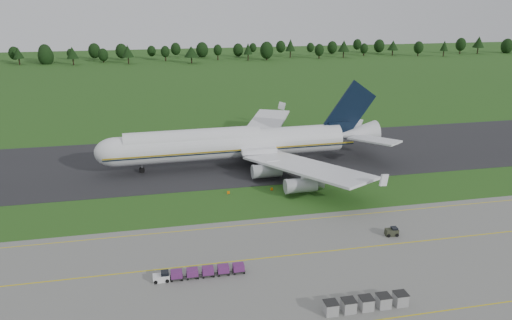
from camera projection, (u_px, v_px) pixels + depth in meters
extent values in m
plane|color=#214A16|center=(244.00, 203.00, 97.39)|extent=(600.00, 600.00, 0.00)
cube|color=slate|center=(292.00, 302.00, 65.83)|extent=(300.00, 52.00, 0.06)
cube|color=black|center=(223.00, 159.00, 123.37)|extent=(300.00, 40.00, 0.08)
cube|color=#CDBB0C|center=(271.00, 257.00, 76.96)|extent=(300.00, 0.25, 0.01)
cube|color=#CDBB0C|center=(255.00, 224.00, 88.09)|extent=(120.00, 0.20, 0.01)
cylinder|color=black|center=(19.00, 62.00, 289.61)|extent=(0.70, 0.70, 3.64)
cone|color=black|center=(18.00, 53.00, 288.02)|extent=(5.95, 5.95, 6.48)
cylinder|color=black|center=(47.00, 61.00, 293.37)|extent=(0.70, 0.70, 2.90)
sphere|color=black|center=(46.00, 56.00, 292.43)|extent=(8.90, 8.90, 8.90)
cylinder|color=black|center=(73.00, 62.00, 288.21)|extent=(0.70, 0.70, 3.78)
cone|color=black|center=(72.00, 53.00, 286.57)|extent=(6.70, 6.70, 6.71)
cylinder|color=black|center=(104.00, 60.00, 299.84)|extent=(0.70, 0.70, 2.90)
sphere|color=black|center=(103.00, 55.00, 298.90)|extent=(5.94, 5.94, 5.94)
cylinder|color=black|center=(128.00, 61.00, 293.04)|extent=(0.70, 0.70, 3.93)
cone|color=black|center=(128.00, 51.00, 291.33)|extent=(6.78, 6.78, 6.98)
cylinder|color=black|center=(166.00, 58.00, 305.60)|extent=(0.70, 0.70, 3.77)
sphere|color=black|center=(165.00, 52.00, 304.38)|extent=(5.34, 5.34, 5.34)
cylinder|color=black|center=(192.00, 60.00, 295.65)|extent=(0.70, 0.70, 3.64)
cone|color=black|center=(191.00, 52.00, 294.06)|extent=(8.69, 8.69, 6.47)
cylinder|color=black|center=(218.00, 57.00, 310.33)|extent=(0.70, 0.70, 4.08)
sphere|color=black|center=(218.00, 50.00, 309.01)|extent=(5.24, 5.24, 5.24)
cylinder|color=black|center=(248.00, 57.00, 308.43)|extent=(0.70, 0.70, 3.80)
cone|color=black|center=(248.00, 49.00, 306.77)|extent=(5.44, 5.44, 6.75)
cylinder|color=black|center=(267.00, 57.00, 310.71)|extent=(0.70, 0.70, 3.92)
sphere|color=black|center=(267.00, 50.00, 309.44)|extent=(8.22, 8.22, 8.22)
cylinder|color=black|center=(290.00, 54.00, 322.39)|extent=(0.70, 0.70, 4.22)
cone|color=black|center=(290.00, 45.00, 320.55)|extent=(6.35, 6.35, 7.51)
cylinder|color=black|center=(319.00, 56.00, 317.70)|extent=(0.70, 0.70, 3.55)
sphere|color=black|center=(319.00, 50.00, 316.55)|extent=(5.90, 5.90, 5.90)
cylinder|color=black|center=(343.00, 55.00, 322.27)|extent=(0.70, 0.70, 3.95)
cone|color=black|center=(344.00, 46.00, 320.54)|extent=(7.54, 7.54, 7.02)
cylinder|color=black|center=(364.00, 53.00, 333.28)|extent=(0.70, 0.70, 3.08)
sphere|color=black|center=(364.00, 48.00, 332.28)|extent=(5.26, 5.26, 5.26)
cylinder|color=black|center=(392.00, 53.00, 334.22)|extent=(0.70, 0.70, 3.56)
cone|color=black|center=(393.00, 45.00, 332.66)|extent=(7.29, 7.29, 6.33)
cylinder|color=black|center=(418.00, 53.00, 331.09)|extent=(0.70, 0.70, 3.66)
sphere|color=black|center=(419.00, 47.00, 329.91)|extent=(6.26, 6.26, 6.26)
cylinder|color=black|center=(443.00, 54.00, 328.74)|extent=(0.70, 0.70, 3.72)
cone|color=black|center=(444.00, 46.00, 327.11)|extent=(5.27, 5.27, 6.61)
cylinder|color=black|center=(460.00, 51.00, 342.12)|extent=(0.70, 0.70, 4.26)
sphere|color=black|center=(461.00, 44.00, 340.74)|extent=(6.81, 6.81, 6.81)
cylinder|color=black|center=(478.00, 51.00, 344.19)|extent=(0.70, 0.70, 4.20)
cone|color=black|center=(479.00, 42.00, 342.35)|extent=(7.73, 7.73, 7.47)
cylinder|color=black|center=(506.00, 51.00, 347.87)|extent=(0.70, 0.70, 3.11)
sphere|color=black|center=(507.00, 46.00, 346.86)|extent=(8.02, 8.02, 8.02)
cylinder|color=silver|center=(232.00, 144.00, 116.94)|extent=(53.18, 7.92, 6.58)
cylinder|color=silver|center=(193.00, 140.00, 114.41)|extent=(31.21, 5.92, 5.14)
sphere|color=silver|center=(115.00, 152.00, 111.03)|extent=(6.58, 6.58, 6.58)
cone|color=silver|center=(357.00, 134.00, 123.83)|extent=(10.21, 6.51, 6.25)
cube|color=gold|center=(235.00, 150.00, 114.06)|extent=(58.50, 1.53, 0.32)
cube|color=silver|center=(306.00, 167.00, 103.82)|extent=(22.44, 31.80, 0.50)
cube|color=silver|center=(264.00, 126.00, 136.05)|extent=(21.24, 32.08, 0.50)
cylinder|color=gray|center=(267.00, 171.00, 108.50)|extent=(6.47, 3.09, 2.93)
cylinder|color=gray|center=(301.00, 185.00, 100.20)|extent=(6.47, 3.09, 2.93)
cylinder|color=gray|center=(244.00, 142.00, 129.76)|extent=(6.47, 3.09, 2.93)
cylinder|color=gray|center=(252.00, 131.00, 140.02)|extent=(6.47, 3.09, 2.93)
cube|color=black|center=(350.00, 110.00, 121.38)|extent=(13.34, 0.84, 14.68)
cube|color=silver|center=(374.00, 140.00, 117.72)|extent=(10.75, 12.69, 0.41)
cube|color=silver|center=(351.00, 126.00, 130.37)|extent=(10.37, 12.79, 0.41)
cylinder|color=slate|center=(142.00, 168.00, 113.60)|extent=(0.33, 0.33, 2.01)
cylinder|color=black|center=(142.00, 170.00, 113.73)|extent=(1.21, 0.85, 1.19)
cylinder|color=slate|center=(259.00, 165.00, 115.72)|extent=(0.33, 0.33, 2.01)
cylinder|color=black|center=(259.00, 167.00, 115.85)|extent=(1.21, 0.85, 1.19)
cylinder|color=slate|center=(251.00, 155.00, 123.31)|extent=(0.33, 0.33, 2.01)
cylinder|color=black|center=(251.00, 156.00, 123.44)|extent=(1.21, 0.85, 1.19)
cube|color=silver|center=(161.00, 278.00, 70.45)|extent=(2.33, 1.25, 0.99)
cylinder|color=black|center=(156.00, 282.00, 69.78)|extent=(0.54, 0.20, 0.54)
cube|color=black|center=(177.00, 277.00, 70.94)|extent=(1.79, 1.34, 0.11)
cube|color=#541F58|center=(176.00, 274.00, 70.77)|extent=(1.61, 1.25, 0.99)
cylinder|color=black|center=(172.00, 281.00, 70.26)|extent=(0.30, 0.13, 0.30)
cube|color=black|center=(192.00, 275.00, 71.38)|extent=(1.79, 1.34, 0.11)
cube|color=#541F58|center=(192.00, 272.00, 71.21)|extent=(1.61, 1.25, 0.99)
cylinder|color=black|center=(188.00, 279.00, 70.71)|extent=(0.30, 0.13, 0.30)
cube|color=black|center=(208.00, 274.00, 71.83)|extent=(1.79, 1.34, 0.11)
cube|color=#541F58|center=(208.00, 270.00, 71.66)|extent=(1.61, 1.25, 0.99)
cylinder|color=black|center=(204.00, 278.00, 71.15)|extent=(0.30, 0.13, 0.30)
cube|color=black|center=(223.00, 272.00, 72.28)|extent=(1.79, 1.34, 0.11)
cube|color=#541F58|center=(223.00, 269.00, 72.11)|extent=(1.61, 1.25, 0.99)
cylinder|color=black|center=(219.00, 276.00, 71.60)|extent=(0.30, 0.13, 0.30)
cube|color=black|center=(239.00, 270.00, 72.72)|extent=(1.79, 1.34, 0.11)
cube|color=#541F58|center=(239.00, 267.00, 72.55)|extent=(1.61, 1.25, 0.99)
cylinder|color=black|center=(234.00, 274.00, 72.05)|extent=(0.30, 0.13, 0.30)
cylinder|color=black|center=(161.00, 279.00, 70.52)|extent=(0.54, 0.20, 0.54)
cube|color=#2B2F21|center=(392.00, 232.00, 83.82)|extent=(2.19, 1.43, 1.15)
cylinder|color=black|center=(389.00, 236.00, 83.19)|extent=(0.58, 0.21, 0.58)
cylinder|color=black|center=(394.00, 232.00, 84.64)|extent=(0.58, 0.21, 0.58)
cube|color=gray|center=(331.00, 308.00, 63.09)|extent=(1.62, 1.62, 1.62)
cube|color=black|center=(331.00, 302.00, 62.82)|extent=(1.73, 1.73, 0.08)
cube|color=gray|center=(349.00, 306.00, 63.57)|extent=(1.62, 1.62, 1.62)
cube|color=black|center=(349.00, 300.00, 63.30)|extent=(1.73, 1.73, 0.08)
cube|color=gray|center=(366.00, 304.00, 64.05)|extent=(1.62, 1.62, 1.62)
cube|color=black|center=(367.00, 298.00, 63.78)|extent=(1.73, 1.73, 0.08)
cube|color=gray|center=(383.00, 301.00, 64.53)|extent=(1.62, 1.62, 1.62)
cube|color=black|center=(384.00, 296.00, 64.26)|extent=(1.73, 1.73, 0.08)
cube|color=gray|center=(400.00, 299.00, 65.01)|extent=(1.62, 1.62, 1.62)
cube|color=black|center=(401.00, 293.00, 64.74)|extent=(1.73, 1.73, 0.08)
cube|color=#DA6206|center=(228.00, 193.00, 101.56)|extent=(0.50, 0.12, 0.60)
cube|color=black|center=(228.00, 194.00, 101.65)|extent=(0.30, 0.30, 0.04)
cube|color=#DA6206|center=(272.00, 189.00, 103.37)|extent=(0.50, 0.12, 0.60)
cube|color=black|center=(272.00, 190.00, 103.46)|extent=(0.30, 0.30, 0.04)
cube|color=#DA6206|center=(314.00, 186.00, 105.19)|extent=(0.50, 0.12, 0.60)
cube|color=black|center=(314.00, 187.00, 105.28)|extent=(0.30, 0.30, 0.04)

